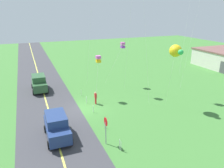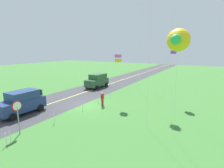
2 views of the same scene
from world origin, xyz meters
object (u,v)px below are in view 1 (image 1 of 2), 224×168
Objects in this scene: car_suv_foreground at (57,126)px; person_adult_near at (96,97)px; stop_sign at (106,126)px; kite_red_low at (98,59)px; car_parked_west_near at (39,83)px; kite_yellow_high at (176,51)px; kite_green_far at (123,45)px.

car_suv_foreground is 2.75× the size of person_adult_near.
stop_sign is at bearing -160.82° from person_adult_near.
kite_red_low is (-1.73, 1.02, 4.39)m from person_adult_near.
car_parked_west_near is 0.59× the size of kite_yellow_high.
person_adult_near is at bearing 38.61° from car_parked_west_near.
car_suv_foreground is 4.65m from stop_sign.
person_adult_near is at bearing 168.09° from stop_sign.
car_parked_west_near is at bearing -177.81° from car_suv_foreground.
kite_green_far is at bearing 150.68° from stop_sign.
stop_sign is (2.65, 3.77, 0.65)m from car_suv_foreground.
car_suv_foreground is 10.89m from kite_red_low.
kite_red_low is at bearing 50.36° from car_parked_west_near.
kite_green_far is at bearing 80.91° from car_parked_west_near.
car_parked_west_near is 0.67× the size of kite_green_far.
person_adult_near is at bearing -116.17° from kite_yellow_high.
stop_sign is 0.39× the size of kite_green_far.
car_parked_west_near is at bearing -129.14° from kite_yellow_high.
kite_yellow_high reaches higher than person_adult_near.
car_suv_foreground reaches higher than person_adult_near.
kite_green_far reaches higher than car_suv_foreground.
car_suv_foreground is at bearing -40.85° from kite_red_low.
kite_yellow_high is at bearing 97.51° from car_suv_foreground.
kite_yellow_high is 1.14× the size of kite_green_far.
car_suv_foreground is 1.00× the size of car_parked_west_near.
stop_sign is at bearing -29.32° from kite_green_far.
kite_red_low is at bearing -128.64° from kite_yellow_high.
kite_red_low is at bearing 139.15° from car_suv_foreground.
kite_red_low is at bearing -52.66° from kite_green_far.
kite_red_low is 0.86× the size of kite_green_far.
car_suv_foreground is 1.72× the size of stop_sign.
kite_green_far is (-14.21, 7.98, 4.34)m from stop_sign.
kite_yellow_high reaches higher than stop_sign.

